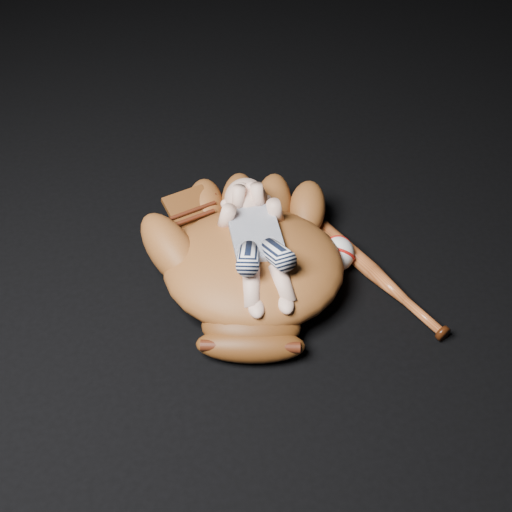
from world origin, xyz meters
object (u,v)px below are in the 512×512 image
at_px(baseball_bat, 380,278).
at_px(baseball_glove, 254,259).
at_px(baseball, 337,254).
at_px(newborn_baby, 258,242).

bearing_deg(baseball_bat, baseball_glove, 173.17).
bearing_deg(baseball_glove, baseball, 20.43).
xyz_separation_m(baseball_glove, newborn_baby, (0.01, -0.00, 0.05)).
bearing_deg(newborn_baby, baseball, 9.88).
bearing_deg(baseball, newborn_baby, -168.81).
height_order(baseball_glove, baseball_bat, baseball_glove).
relative_size(baseball_glove, baseball, 6.81).
height_order(newborn_baby, baseball_bat, newborn_baby).
relative_size(baseball_glove, baseball_bat, 1.38).
xyz_separation_m(baseball_glove, baseball_bat, (0.28, -0.03, -0.07)).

